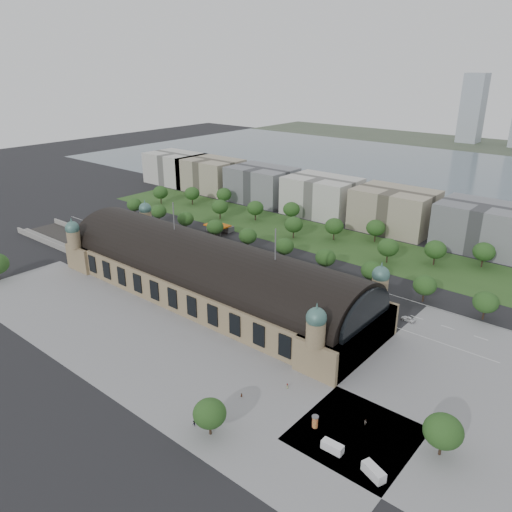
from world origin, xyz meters
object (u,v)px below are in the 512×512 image
Objects in this scene: pedestrian_0 at (287,386)px; parked_car_1 at (144,245)px; parked_car_4 at (201,263)px; traffic_car_0 at (112,223)px; pedestrian_1 at (242,395)px; traffic_car_2 at (193,246)px; parked_car_3 at (171,254)px; bus_west at (225,264)px; traffic_car_4 at (291,275)px; pedestrian_4 at (194,424)px; parked_car_0 at (138,243)px; traffic_car_3 at (229,249)px; advertising_column at (315,422)px; traffic_car_6 at (408,319)px; traffic_car_5 at (364,296)px; pedestrian_2 at (366,422)px; parked_car_6 at (198,263)px; bus_east at (330,294)px; parked_car_2 at (171,250)px; van_south at (331,447)px; traffic_car_1 at (166,230)px; van_east at (373,471)px; petrol_station at (223,227)px; parked_car_5 at (197,263)px.

parked_car_1 is at bearing 175.27° from pedestrian_0.
parked_car_1 is at bearing -122.15° from parked_car_4.
traffic_car_0 is 188.50m from pedestrian_1.
traffic_car_2 is 15.31m from parked_car_3.
parked_car_4 is at bearing 118.98° from bus_west.
traffic_car_2 is at bearing 98.26° from pedestrian_1.
traffic_car_4 is at bearing 76.49° from parked_car_4.
parked_car_0 is at bearing -101.27° from pedestrian_4.
traffic_car_3 is 1.20× the size of advertising_column.
traffic_car_4 is 59.82m from traffic_car_6.
pedestrian_2 reaches higher than traffic_car_5.
traffic_car_3 is at bearing -90.70° from traffic_car_6.
traffic_car_4 reaches higher than parked_car_0.
traffic_car_3 is 24.87m from parked_car_6.
traffic_car_0 is 0.71× the size of parked_car_6.
traffic_car_0 reaches higher than traffic_car_3.
traffic_car_6 is 0.47× the size of bus_east.
van_south is (141.69, -69.38, 0.55)m from parked_car_2.
parked_car_4 reaches higher than traffic_car_0.
traffic_car_2 is 1.18× the size of parked_car_2.
advertising_column reaches higher than traffic_car_3.
pedestrian_0 is (23.88, -62.28, -0.83)m from bus_east.
pedestrian_0 is (92.44, -51.68, 0.05)m from parked_car_6.
parked_car_1 is (4.96, 0.00, 0.02)m from parked_car_0.
parked_car_2 is at bearing 103.57° from pedestrian_1.
van_south is 32.00m from pedestrian_1.
parked_car_1 is at bearing 108.60° from pedestrian_1.
advertising_column reaches higher than traffic_car_4.
traffic_car_1 reaches higher than parked_car_2.
van_south is 3.76× the size of pedestrian_1.
van_south is (48.08, -75.97, -0.50)m from bus_east.
traffic_car_5 is at bearing 140.75° from van_east.
petrol_station is 7.39× the size of pedestrian_4.
bus_west is at bearing 95.50° from parked_car_5.
parked_car_0 is 26.97m from parked_car_3.
pedestrian_4 reaches higher than pedestrian_0.
advertising_column is (97.17, -67.86, 0.43)m from bus_west.
pedestrian_1 reaches higher than parked_car_5.
advertising_column is at bearing 10.47° from traffic_car_6.
parked_car_6 is (-80.01, -19.88, 0.05)m from traffic_car_5.
van_south is at bearing -47.19° from pedestrian_1.
bus_west is 118.52m from advertising_column.
parked_car_4 is 69.06m from bus_east.
parked_car_0 is at bearing 99.11° from bus_east.
pedestrian_2 is at bearing -23.97° from pedestrian_1.
traffic_car_3 is 2.28× the size of pedestrian_2.
bus_east reaches higher than traffic_car_3.
bus_east is 89.90m from van_south.
pedestrian_0 reaches higher than traffic_car_6.
traffic_car_4 is 0.97× the size of parked_car_0.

